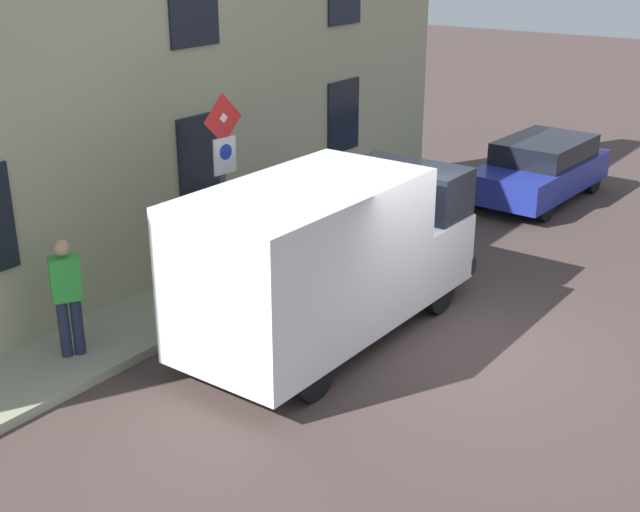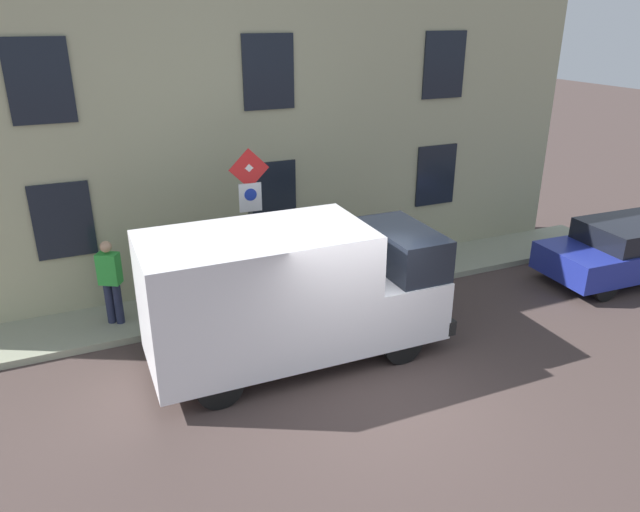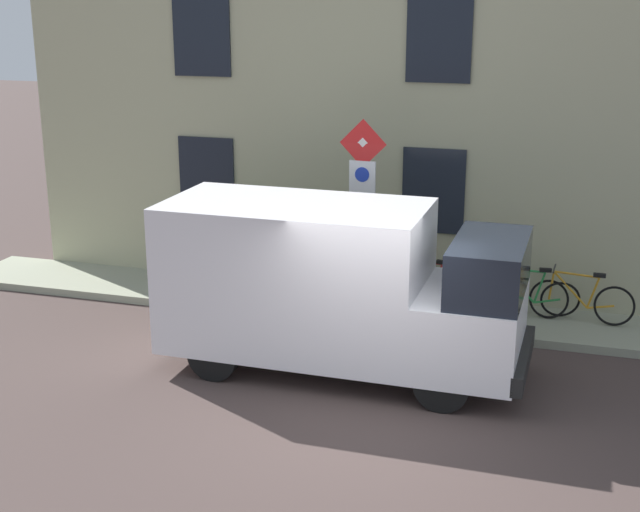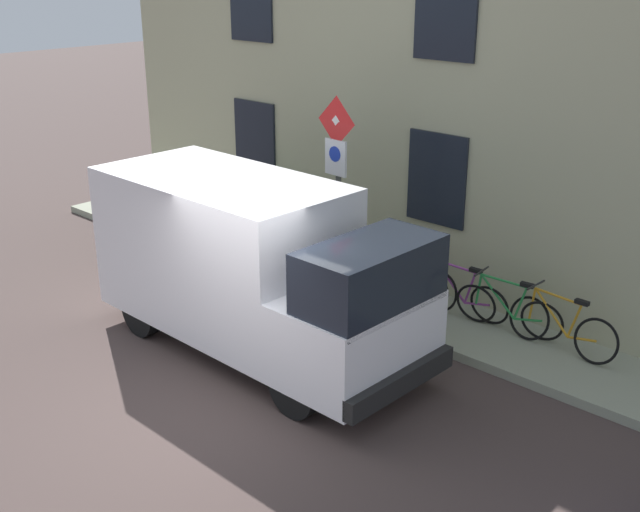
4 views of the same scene
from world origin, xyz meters
TOP-DOWN VIEW (x-y plane):
  - ground_plane at (0.00, 0.00)m, footprint 80.00×80.00m
  - sidewalk_slab at (3.97, 0.00)m, footprint 1.61×17.65m
  - building_facade at (5.12, 0.00)m, footprint 0.75×15.65m
  - sign_post_stacked at (3.38, 0.93)m, footprint 0.16×0.56m
  - delivery_van at (1.47, 0.86)m, footprint 2.07×5.35m
  - bicycle_orange at (4.23, -2.62)m, footprint 0.46×1.71m
  - bicycle_green at (4.23, -1.76)m, footprint 0.46×1.72m
  - bicycle_purple at (4.23, -0.90)m, footprint 0.46×1.72m
  - bicycle_red at (4.23, -0.03)m, footprint 0.46×1.71m
  - pedestrian at (3.91, 3.64)m, footprint 0.43×0.48m
  - litter_bin at (3.52, 0.32)m, footprint 0.44×0.44m

SIDE VIEW (x-z plane):
  - ground_plane at x=0.00m, z-range 0.00..0.00m
  - sidewalk_slab at x=3.97m, z-range 0.00..0.14m
  - bicycle_orange at x=4.23m, z-range 0.07..0.96m
  - bicycle_green at x=4.23m, z-range 0.07..0.96m
  - bicycle_purple at x=4.23m, z-range 0.07..0.96m
  - bicycle_red at x=4.23m, z-range 0.07..0.96m
  - litter_bin at x=3.52m, z-range 0.14..1.04m
  - pedestrian at x=3.91m, z-range 0.21..1.93m
  - delivery_van at x=1.47m, z-range 0.08..2.58m
  - sign_post_stacked at x=3.38m, z-range 0.70..3.93m
  - building_facade at x=5.12m, z-range 0.00..6.54m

